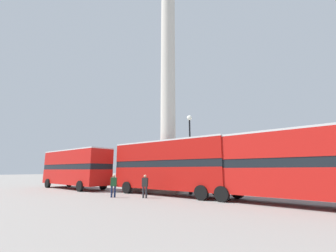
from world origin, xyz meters
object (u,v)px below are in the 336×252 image
Objects in this scene: bus_a at (75,167)px; street_lamp at (190,147)px; bus_c at (284,164)px; pedestrian_near_lamp at (114,185)px; bus_b at (169,165)px; equestrian_statue at (131,172)px; monument_column at (168,119)px; pedestrian_by_plinth at (145,185)px.

street_lamp is at bearing 14.96° from bus_a.
street_lamp is at bearing 170.45° from bus_c.
street_lamp is at bearing -159.87° from pedestrian_near_lamp.
bus_c reaches higher than pedestrian_near_lamp.
bus_b is 1.75× the size of equestrian_statue.
bus_c is 1.70× the size of equestrian_statue.
equestrian_statue reaches higher than bus_a.
monument_column reaches higher than pedestrian_near_lamp.
bus_c is at bearing -9.05° from equestrian_statue.
pedestrian_near_lamp is (-11.16, -3.47, -1.46)m from bus_c.
monument_column is at bearing -13.08° from equestrian_statue.
bus_b is at bearing -52.01° from monument_column.
bus_a is at bearing -168.54° from street_lamp.
street_lamp reaches higher than equestrian_statue.
street_lamp is at bearing -27.60° from monument_column.
bus_c is at bearing 5.89° from bus_a.
street_lamp is 4.08× the size of pedestrian_near_lamp.
equestrian_statue is 3.64× the size of pedestrian_near_lamp.
bus_b is at bearing -178.13° from bus_c.
bus_c is 24.63m from equestrian_statue.
pedestrian_by_plinth is (2.53, -6.22, -6.47)m from monument_column.
pedestrian_near_lamp is (9.65, -2.60, -1.39)m from bus_a.
pedestrian_by_plinth is (-1.39, -4.18, -3.04)m from street_lamp.
bus_c is at bearing -13.40° from street_lamp.
bus_a is at bearing -65.99° from equestrian_statue.
equestrian_statue is 0.89× the size of street_lamp.
equestrian_statue is at bearing 153.05° from street_lamp.
bus_a is at bearing -153.07° from monument_column.
monument_column is 6.71m from bus_b.
pedestrian_near_lamp is at bearing -34.66° from equestrian_statue.
bus_a is (-9.30, -4.73, -5.07)m from monument_column.
pedestrian_by_plinth is at bearing -108.40° from street_lamp.
monument_column reaches higher than bus_a.
pedestrian_by_plinth is at bearing -3.71° from bus_a.
pedestrian_near_lamp is at bearing -87.24° from monument_column.
bus_b is at bearing -158.58° from pedestrian_near_lamp.
equestrian_statue is at bearing 153.28° from monument_column.
pedestrian_by_plinth is (11.83, -1.50, -1.39)m from bus_a.
bus_c is at bearing -18.52° from monument_column.
equestrian_statue is (-22.72, 9.50, -0.68)m from bus_c.
bus_a is 13.59m from street_lamp.
pedestrian_by_plinth is at bearing -161.41° from bus_c.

